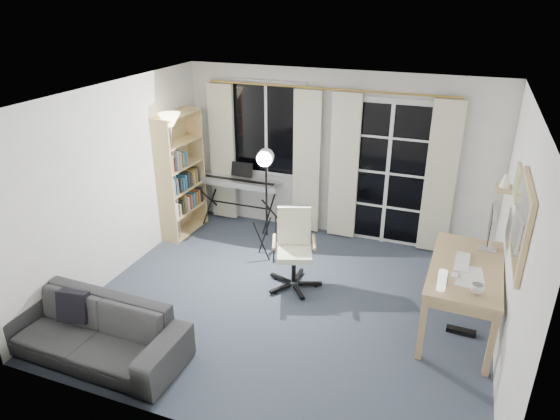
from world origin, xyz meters
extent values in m
cube|color=#33394A|center=(0.00, 0.00, -0.01)|extent=(4.50, 4.00, 0.02)
cube|color=white|center=(-1.05, 1.98, 1.50)|extent=(1.20, 0.06, 1.40)
cube|color=black|center=(-1.05, 1.95, 1.50)|extent=(1.10, 0.02, 1.30)
cube|color=white|center=(-1.05, 1.94, 1.50)|extent=(0.04, 0.03, 1.30)
cube|color=white|center=(0.75, 1.98, 1.02)|extent=(1.32, 0.06, 2.11)
cube|color=black|center=(0.45, 1.95, 1.02)|extent=(0.55, 0.02, 1.95)
cube|color=black|center=(1.05, 1.95, 1.02)|extent=(0.55, 0.02, 1.95)
cube|color=white|center=(0.75, 1.94, 1.02)|extent=(0.05, 0.04, 2.05)
cube|color=white|center=(0.75, 1.94, 0.55)|extent=(1.15, 0.03, 0.03)
cube|color=white|center=(0.75, 1.94, 1.05)|extent=(1.15, 0.03, 0.03)
cube|color=white|center=(0.75, 1.94, 1.55)|extent=(1.15, 0.03, 0.03)
cylinder|color=gold|center=(-0.15, 1.90, 2.15)|extent=(3.50, 0.03, 0.03)
cube|color=beige|center=(-1.75, 1.88, 1.08)|extent=(0.40, 0.07, 2.10)
cube|color=beige|center=(-0.40, 1.88, 1.08)|extent=(0.40, 0.07, 2.10)
cube|color=beige|center=(0.15, 1.88, 1.08)|extent=(0.40, 0.07, 2.10)
cube|color=beige|center=(1.45, 1.88, 1.08)|extent=(0.40, 0.07, 2.10)
cube|color=tan|center=(-2.11, 0.80, 0.91)|extent=(0.29, 0.04, 1.81)
cube|color=tan|center=(-2.07, 1.61, 0.91)|extent=(0.29, 0.04, 1.81)
cube|color=tan|center=(-2.22, 1.21, 0.91)|extent=(0.06, 0.82, 1.81)
cube|color=tan|center=(-2.09, 1.21, 0.03)|extent=(0.32, 0.83, 0.02)
cube|color=tan|center=(-2.09, 1.21, 0.36)|extent=(0.32, 0.83, 0.02)
cube|color=tan|center=(-2.09, 1.21, 0.71)|extent=(0.32, 0.83, 0.02)
cube|color=tan|center=(-2.09, 1.21, 1.05)|extent=(0.32, 0.83, 0.02)
cube|color=tan|center=(-2.09, 1.21, 1.40)|extent=(0.32, 0.83, 0.02)
cube|color=tan|center=(-2.09, 1.21, 1.78)|extent=(0.32, 0.83, 0.02)
cube|color=white|center=(-2.09, 0.87, 0.49)|extent=(0.21, 0.06, 0.23)
cube|color=#A28343|center=(-2.08, 0.96, 0.47)|extent=(0.20, 0.05, 0.18)
cube|color=#343434|center=(-2.08, 1.03, 0.48)|extent=(0.20, 0.04, 0.21)
cube|color=#A28343|center=(-2.08, 1.10, 0.51)|extent=(0.20, 0.04, 0.27)
cube|color=white|center=(-2.07, 1.17, 0.48)|extent=(0.20, 0.06, 0.21)
cube|color=#BE5D36|center=(-2.07, 1.26, 0.48)|extent=(0.20, 0.04, 0.22)
cube|color=teal|center=(-2.07, 1.33, 0.48)|extent=(0.20, 0.05, 0.22)
cube|color=#A28343|center=(-2.06, 1.41, 0.48)|extent=(0.20, 0.04, 0.21)
cube|color=#BE5D36|center=(-2.06, 1.47, 0.48)|extent=(0.20, 0.06, 0.22)
cube|color=#343434|center=(-2.06, 1.55, 0.49)|extent=(0.20, 0.03, 0.24)
cube|color=teal|center=(-2.09, 0.87, 0.84)|extent=(0.20, 0.04, 0.25)
cube|color=#343434|center=(-2.08, 0.94, 0.84)|extent=(0.21, 0.06, 0.24)
cube|color=#343434|center=(-2.08, 1.03, 0.82)|extent=(0.20, 0.04, 0.21)
cube|color=teal|center=(-2.08, 1.10, 0.82)|extent=(0.20, 0.04, 0.19)
cube|color=teal|center=(-2.07, 1.16, 0.82)|extent=(0.20, 0.04, 0.21)
cube|color=#343434|center=(-2.07, 1.23, 0.84)|extent=(0.20, 0.04, 0.25)
cube|color=#343434|center=(-2.07, 1.29, 0.82)|extent=(0.20, 0.05, 0.20)
cube|color=gold|center=(-2.06, 1.37, 0.82)|extent=(0.20, 0.05, 0.21)
cube|color=#A28343|center=(-2.06, 1.45, 0.83)|extent=(0.20, 0.04, 0.22)
cube|color=#343434|center=(-2.06, 1.51, 0.82)|extent=(0.20, 0.03, 0.21)
cube|color=#BE5D36|center=(-2.09, 0.87, 1.19)|extent=(0.20, 0.04, 0.26)
cube|color=#343434|center=(-2.08, 0.94, 1.16)|extent=(0.20, 0.03, 0.20)
cube|color=white|center=(-2.08, 1.00, 1.20)|extent=(0.20, 0.04, 0.27)
cube|color=white|center=(-2.08, 1.07, 1.19)|extent=(0.20, 0.04, 0.25)
cube|color=#A28343|center=(-2.07, 1.14, 1.16)|extent=(0.20, 0.04, 0.20)
cube|color=teal|center=(-2.07, 1.20, 1.17)|extent=(0.20, 0.05, 0.21)
cylinder|color=#B2B2B7|center=(-2.02, 0.94, 0.01)|extent=(0.30, 0.30, 0.03)
cylinder|color=#B2B2B7|center=(-2.02, 0.94, 0.89)|extent=(0.03, 0.03, 1.73)
cone|color=#FFE5B2|center=(-2.02, 0.94, 1.78)|extent=(0.32, 0.32, 0.18)
cylinder|color=black|center=(-1.89, 1.70, 0.34)|extent=(0.03, 0.62, 0.56)
cylinder|color=black|center=(-1.89, 1.70, 0.34)|extent=(0.03, 0.62, 0.56)
cylinder|color=black|center=(-0.90, 1.70, 0.34)|extent=(0.03, 0.62, 0.56)
cylinder|color=black|center=(-0.90, 1.70, 0.34)|extent=(0.03, 0.62, 0.56)
cylinder|color=black|center=(-1.39, 1.70, 0.34)|extent=(0.98, 0.02, 0.02)
cube|color=silver|center=(-1.39, 1.70, 0.72)|extent=(1.28, 0.33, 0.09)
cube|color=white|center=(-1.39, 1.62, 0.75)|extent=(1.18, 0.14, 0.01)
cube|color=black|center=(-1.39, 1.66, 0.76)|extent=(1.14, 0.08, 0.01)
cube|color=black|center=(-1.39, 1.80, 0.89)|extent=(0.34, 0.07, 0.21)
cylinder|color=black|center=(-0.51, 0.89, 0.29)|extent=(0.07, 0.25, 0.64)
cylinder|color=black|center=(-0.69, 0.95, 0.29)|extent=(0.24, 0.10, 0.64)
cylinder|color=black|center=(-0.65, 0.77, 0.29)|extent=(0.19, 0.18, 0.64)
cylinder|color=black|center=(-0.62, 0.87, 0.91)|extent=(0.03, 0.03, 1.10)
cylinder|color=silver|center=(-0.61, 0.82, 1.46)|extent=(0.23, 0.16, 0.21)
cylinder|color=white|center=(-0.60, 0.76, 1.46)|extent=(0.18, 0.06, 0.18)
cube|color=black|center=(0.14, 0.41, 0.04)|extent=(0.29, 0.14, 0.04)
cylinder|color=black|center=(0.21, 0.43, 0.02)|extent=(0.06, 0.06, 0.05)
cube|color=black|center=(-0.06, 0.54, 0.04)|extent=(0.05, 0.30, 0.04)
cylinder|color=black|center=(-0.06, 0.62, 0.02)|extent=(0.06, 0.06, 0.05)
cube|color=black|center=(-0.24, 0.40, 0.04)|extent=(0.30, 0.13, 0.04)
cylinder|color=black|center=(-0.32, 0.42, 0.02)|extent=(0.06, 0.06, 0.05)
cube|color=black|center=(-0.16, 0.17, 0.04)|extent=(0.20, 0.27, 0.04)
cylinder|color=black|center=(-0.21, 0.11, 0.02)|extent=(0.06, 0.06, 0.05)
cube|color=black|center=(0.07, 0.18, 0.04)|extent=(0.22, 0.26, 0.04)
cylinder|color=black|center=(0.12, 0.12, 0.02)|extent=(0.06, 0.06, 0.05)
cylinder|color=black|center=(-0.05, 0.34, 0.26)|extent=(0.07, 0.07, 0.37)
cube|color=#F2F1CB|center=(-0.05, 0.34, 0.46)|extent=(0.54, 0.54, 0.07)
cube|color=#F2F1CB|center=(-0.12, 0.53, 0.74)|extent=(0.42, 0.24, 0.48)
cube|color=black|center=(-0.13, 0.57, 0.76)|extent=(0.40, 0.22, 0.44)
cylinder|color=tan|center=(-0.28, 0.28, 0.61)|extent=(0.16, 0.36, 0.04)
cylinder|color=tan|center=(0.17, 0.44, 0.61)|extent=(0.16, 0.36, 0.04)
cube|color=#A27D53|center=(1.88, 0.21, 0.74)|extent=(0.75, 1.44, 0.04)
cube|color=#A27D53|center=(1.88, 0.21, 0.67)|extent=(0.71, 1.40, 0.10)
cube|color=#A27D53|center=(1.55, -0.45, 0.36)|extent=(0.06, 0.06, 0.72)
cube|color=#A27D53|center=(2.17, -0.47, 0.36)|extent=(0.06, 0.06, 0.72)
cube|color=#A27D53|center=(1.59, 0.89, 0.36)|extent=(0.06, 0.06, 0.72)
cube|color=#A27D53|center=(2.21, 0.87, 0.36)|extent=(0.06, 0.06, 0.72)
cube|color=silver|center=(2.08, 0.66, 0.77)|extent=(0.19, 0.13, 0.02)
cube|color=silver|center=(2.08, 0.66, 0.90)|extent=(0.04, 0.03, 0.22)
cube|color=silver|center=(2.08, 0.66, 1.07)|extent=(0.05, 0.55, 0.34)
cube|color=black|center=(2.06, 0.66, 1.07)|extent=(0.03, 0.51, 0.30)
cube|color=white|center=(1.83, 0.26, 0.77)|extent=(0.15, 0.43, 0.02)
cube|color=white|center=(1.77, -0.04, 0.77)|extent=(0.06, 0.10, 0.02)
cube|color=white|center=(1.93, 0.06, 0.76)|extent=(0.25, 0.33, 0.01)
cube|color=white|center=(1.89, -0.15, 0.76)|extent=(0.23, 0.18, 0.00)
cube|color=black|center=(1.69, -0.24, 0.82)|extent=(0.05, 0.04, 0.12)
cylinder|color=white|center=(1.66, -0.34, 0.86)|extent=(0.08, 0.08, 0.20)
cube|color=black|center=(1.93, 0.11, 0.03)|extent=(0.31, 0.09, 0.05)
imported|color=silver|center=(1.98, -0.29, 0.82)|extent=(0.13, 0.10, 0.12)
cube|color=tan|center=(2.23, -0.35, 1.55)|extent=(0.04, 0.94, 0.74)
cube|color=white|center=(2.21, -0.35, 1.55)|extent=(0.01, 0.84, 0.64)
cube|color=tan|center=(2.23, 0.55, 1.60)|extent=(0.03, 0.42, 0.32)
cube|color=#52A48E|center=(2.21, 0.55, 1.60)|extent=(0.00, 0.36, 0.26)
cube|color=tan|center=(2.16, 1.05, 1.35)|extent=(0.16, 0.30, 0.02)
cone|color=#F2F1CB|center=(2.16, 1.05, 1.44)|extent=(0.12, 0.12, 0.15)
imported|color=#292A2B|center=(-1.51, -1.55, 0.37)|extent=(1.92, 0.59, 0.75)
cube|color=black|center=(-1.78, -1.45, 0.44)|extent=(0.34, 0.22, 0.34)
camera|label=1|loc=(1.66, -4.64, 3.37)|focal=32.00mm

